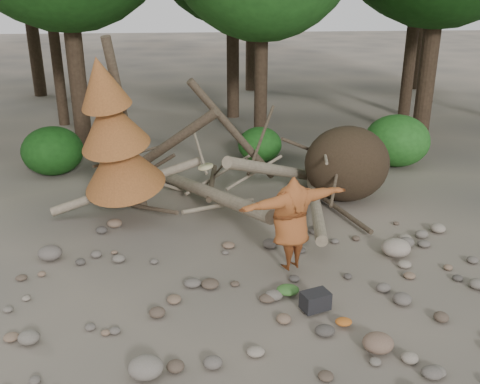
{
  "coord_description": "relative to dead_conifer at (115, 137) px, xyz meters",
  "views": [
    {
      "loc": [
        -1.46,
        -8.53,
        5.29
      ],
      "look_at": [
        -0.46,
        1.5,
        1.4
      ],
      "focal_mm": 40.0,
      "sensor_mm": 36.0,
      "label": 1
    }
  ],
  "objects": [
    {
      "name": "boulder_mid_left",
      "position": [
        -1.28,
        -1.74,
        -1.96
      ],
      "size": [
        0.49,
        0.44,
        0.3
      ],
      "primitive_type": "ellipsoid",
      "color": "#615952",
      "rests_on": "ground"
    },
    {
      "name": "dead_conifer",
      "position": [
        0.0,
        0.0,
        0.0
      ],
      "size": [
        2.06,
        2.16,
        4.35
      ],
      "color": "#4C3F30",
      "rests_on": "ground"
    },
    {
      "name": "frisbee_thrower",
      "position": [
        3.56,
        -2.67,
        -1.08
      ],
      "size": [
        3.01,
        1.45,
        2.23
      ],
      "color": "brown",
      "rests_on": "ground"
    },
    {
      "name": "boulder_front_left",
      "position": [
        0.92,
        -5.53,
        -1.96
      ],
      "size": [
        0.52,
        0.46,
        0.31
      ],
      "primitive_type": "ellipsoid",
      "color": "slate",
      "rests_on": "ground"
    },
    {
      "name": "ground",
      "position": [
        3.12,
        -3.37,
        -2.11
      ],
      "size": [
        120.0,
        120.0,
        0.0
      ],
      "primitive_type": "plane",
      "color": "#514C44",
      "rests_on": "ground"
    },
    {
      "name": "boulder_front_right",
      "position": [
        4.46,
        -5.29,
        -1.97
      ],
      "size": [
        0.49,
        0.44,
        0.29
      ],
      "primitive_type": "ellipsoid",
      "color": "brown",
      "rests_on": "ground"
    },
    {
      "name": "cloth_orange",
      "position": [
        4.1,
        -4.63,
        -2.06
      ],
      "size": [
        0.29,
        0.23,
        0.1
      ],
      "primitive_type": "ellipsoid",
      "color": "#AB571D",
      "rests_on": "ground"
    },
    {
      "name": "cloth_green",
      "position": [
        3.36,
        -3.6,
        -2.03
      ],
      "size": [
        0.42,
        0.35,
        0.16
      ],
      "primitive_type": "ellipsoid",
      "color": "#336227",
      "rests_on": "ground"
    },
    {
      "name": "bush_right",
      "position": [
        8.12,
        3.63,
        -1.31
      ],
      "size": [
        2.0,
        2.0,
        1.6
      ],
      "primitive_type": "ellipsoid",
      "color": "#266720",
      "rests_on": "ground"
    },
    {
      "name": "deadfall_pile",
      "position": [
        5.13,
        0.87,
        -1.16
      ],
      "size": [
        8.55,
        5.24,
        3.3
      ],
      "color": "#332619",
      "rests_on": "ground"
    },
    {
      "name": "backpack",
      "position": [
        3.74,
        -4.14,
        -1.95
      ],
      "size": [
        0.55,
        0.45,
        0.32
      ],
      "primitive_type": "cube",
      "rotation": [
        0.0,
        0.0,
        0.32
      ],
      "color": "black",
      "rests_on": "ground"
    },
    {
      "name": "boulder_mid_right",
      "position": [
        5.89,
        -2.28,
        -1.93
      ],
      "size": [
        0.61,
        0.55,
        0.37
      ],
      "primitive_type": "ellipsoid",
      "color": "gray",
      "rests_on": "ground"
    },
    {
      "name": "bush_left",
      "position": [
        -2.38,
        3.83,
        -1.39
      ],
      "size": [
        1.8,
        1.8,
        1.44
      ],
      "primitive_type": "ellipsoid",
      "color": "#154412",
      "rests_on": "ground"
    },
    {
      "name": "bush_mid",
      "position": [
        3.92,
        4.43,
        -1.55
      ],
      "size": [
        1.4,
        1.4,
        1.12
      ],
      "primitive_type": "ellipsoid",
      "color": "#1D5719",
      "rests_on": "ground"
    }
  ]
}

